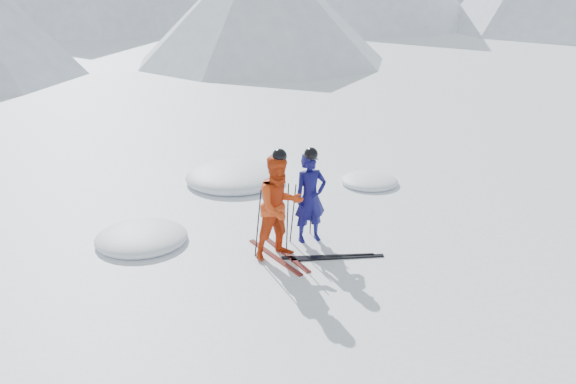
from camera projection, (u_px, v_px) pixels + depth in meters
ground at (378, 229)px, 12.27m from camera, size 160.00×160.00×0.00m
skier_blue at (310, 198)px, 11.46m from camera, size 0.73×0.58×1.75m
skier_red at (280, 207)px, 10.78m from camera, size 1.03×0.85×1.92m
pole_blue_left at (293, 213)px, 11.50m from camera, size 0.12×0.08×1.16m
pole_blue_right at (311, 205)px, 11.89m from camera, size 0.12×0.07×1.16m
pole_red_left at (258, 223)px, 10.90m from camera, size 0.13×0.10×1.28m
pole_red_right at (288, 217)px, 11.18m from camera, size 0.13×0.09×1.28m
ski_worn_left at (275, 257)px, 11.04m from camera, size 0.26×1.70×0.03m
ski_worn_right at (285, 253)px, 11.18m from camera, size 0.38×1.69×0.03m
ski_loose_a at (328, 256)px, 11.06m from camera, size 1.45×1.04×0.03m
ski_loose_b at (338, 258)px, 11.01m from camera, size 1.48×0.99×0.03m
snow_lumps at (233, 194)px, 14.15m from camera, size 7.39×4.11×0.53m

